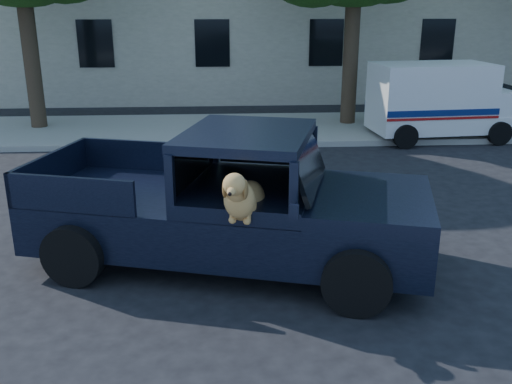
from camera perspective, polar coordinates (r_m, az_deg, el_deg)
ground at (r=7.92m, az=-12.00°, el=-8.68°), size 120.00×120.00×0.00m
far_sidewalk at (r=16.59m, az=-7.79°, el=6.17°), size 60.00×4.00×0.15m
lane_stripes at (r=11.00m, az=0.75°, el=-0.38°), size 21.60×0.14×0.01m
pickup_truck at (r=8.01m, az=-3.34°, el=-2.79°), size 5.79×3.53×1.94m
mail_truck at (r=16.19m, az=17.80°, el=8.11°), size 3.85×2.16×2.04m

